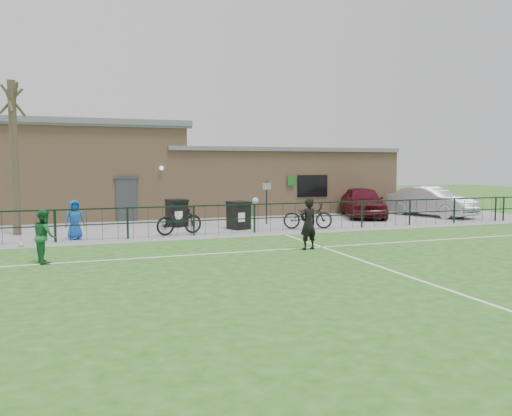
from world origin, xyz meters
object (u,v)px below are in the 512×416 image
object	(u,v)px
sign_post	(267,203)
bicycle_d	(179,220)
bare_tree	(14,159)
wheelie_bin_right	(239,216)
bicycle_e	(308,216)
spectator_child	(75,220)
wheelie_bin_left	(177,214)
ball_ground	(21,245)
car_silver	(431,201)
outfield_player	(45,236)
car_maroon	(363,202)

from	to	relation	value
sign_post	bicycle_d	size ratio (longest dim) A/B	1.02
bare_tree	bicycle_d	xyz separation A→B (m)	(6.02, -2.03, -2.39)
wheelie_bin_right	bicycle_e	bearing A→B (deg)	-34.73
sign_post	spectator_child	world-z (taller)	sign_post
sign_post	spectator_child	bearing A→B (deg)	-166.64
wheelie_bin_left	spectator_child	distance (m)	5.01
spectator_child	ball_ground	world-z (taller)	spectator_child
car_silver	bicycle_d	xyz separation A→B (m)	(-14.06, -2.49, -0.20)
sign_post	ball_ground	size ratio (longest dim) A/B	10.10
wheelie_bin_left	spectator_child	world-z (taller)	spectator_child
ball_ground	bare_tree	bearing A→B (deg)	97.77
wheelie_bin_left	sign_post	size ratio (longest dim) A/B	0.56
sign_post	bare_tree	bearing A→B (deg)	179.81
bicycle_e	outfield_player	size ratio (longest dim) A/B	1.38
bare_tree	ball_ground	bearing A→B (deg)	-82.23
car_silver	ball_ground	xyz separation A→B (m)	(-19.64, -3.69, -0.71)
car_maroon	wheelie_bin_left	bearing A→B (deg)	-155.36
wheelie_bin_right	bicycle_e	world-z (taller)	bicycle_e
car_maroon	car_silver	distance (m)	3.82
bare_tree	spectator_child	world-z (taller)	bare_tree
bicycle_e	bare_tree	bearing A→B (deg)	96.03
wheelie_bin_left	car_maroon	bearing A→B (deg)	-11.09
bicycle_e	ball_ground	size ratio (longest dim) A/B	10.64
bicycle_e	outfield_player	bearing A→B (deg)	128.64
wheelie_bin_left	outfield_player	xyz separation A→B (m)	(-5.04, -6.90, 0.18)
wheelie_bin_left	ball_ground	distance (m)	7.12
spectator_child	ball_ground	bearing A→B (deg)	-156.18
car_maroon	ball_ground	xyz separation A→B (m)	(-15.91, -4.49, -0.72)
car_maroon	car_silver	size ratio (longest dim) A/B	0.99
wheelie_bin_right	outfield_player	distance (m)	8.95
wheelie_bin_right	car_maroon	world-z (taller)	car_maroon
car_maroon	bicycle_d	xyz separation A→B (m)	(-10.32, -3.30, -0.22)
bare_tree	bicycle_e	xyz separation A→B (m)	(11.58, -2.09, -2.43)
bare_tree	outfield_player	world-z (taller)	bare_tree
wheelie_bin_right	outfield_player	world-z (taller)	outfield_player
wheelie_bin_right	bicycle_d	world-z (taller)	bicycle_d
bicycle_d	bicycle_e	world-z (taller)	bicycle_d
spectator_child	outfield_player	distance (m)	4.35
wheelie_bin_left	bicycle_e	size ratio (longest dim) A/B	0.53
wheelie_bin_right	outfield_player	bearing A→B (deg)	-162.56
outfield_player	bare_tree	bearing A→B (deg)	-1.68
car_maroon	ball_ground	world-z (taller)	car_maroon
car_maroon	spectator_child	xyz separation A→B (m)	(-14.20, -3.28, -0.07)
sign_post	ball_ground	world-z (taller)	sign_post
wheelie_bin_right	bicycle_e	xyz separation A→B (m)	(2.84, -0.90, 0.00)
wheelie_bin_left	car_silver	size ratio (longest dim) A/B	0.24
wheelie_bin_left	outfield_player	bearing A→B (deg)	-141.03
sign_post	car_silver	size ratio (longest dim) A/B	0.42
outfield_player	spectator_child	bearing A→B (deg)	-24.26
wheelie_bin_left	wheelie_bin_right	size ratio (longest dim) A/B	1.02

